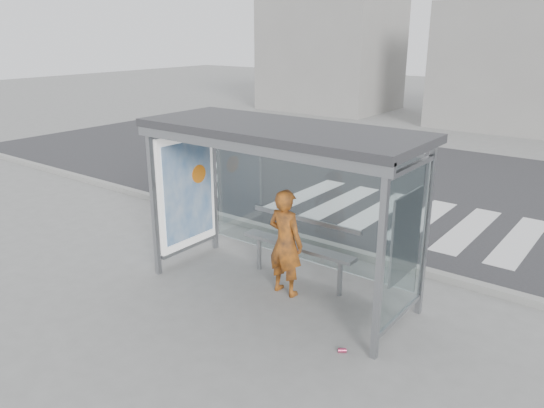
{
  "coord_description": "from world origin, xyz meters",
  "views": [
    {
      "loc": [
        4.43,
        -6.02,
        3.92
      ],
      "look_at": [
        -0.28,
        0.2,
        1.34
      ],
      "focal_mm": 35.0,
      "sensor_mm": 36.0,
      "label": 1
    }
  ],
  "objects_px": {
    "person": "(285,242)",
    "bench": "(299,246)",
    "bus_shelter": "(262,165)",
    "soda_can": "(342,350)"
  },
  "relations": [
    {
      "from": "person",
      "to": "bench",
      "type": "height_order",
      "value": "person"
    },
    {
      "from": "bus_shelter",
      "to": "soda_can",
      "type": "xyz_separation_m",
      "value": [
        2.0,
        -0.9,
        -1.95
      ]
    },
    {
      "from": "person",
      "to": "soda_can",
      "type": "relative_size",
      "value": 15.83
    },
    {
      "from": "bus_shelter",
      "to": "soda_can",
      "type": "relative_size",
      "value": 40.0
    },
    {
      "from": "bus_shelter",
      "to": "person",
      "type": "xyz_separation_m",
      "value": [
        0.47,
        -0.02,
        -1.14
      ]
    },
    {
      "from": "bus_shelter",
      "to": "person",
      "type": "distance_m",
      "value": 1.23
    },
    {
      "from": "soda_can",
      "to": "bus_shelter",
      "type": "bearing_deg",
      "value": 155.72
    },
    {
      "from": "bench",
      "to": "soda_can",
      "type": "height_order",
      "value": "bench"
    },
    {
      "from": "bus_shelter",
      "to": "person",
      "type": "height_order",
      "value": "bus_shelter"
    },
    {
      "from": "bench",
      "to": "soda_can",
      "type": "xyz_separation_m",
      "value": [
        1.6,
        -1.34,
        -0.59
      ]
    }
  ]
}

